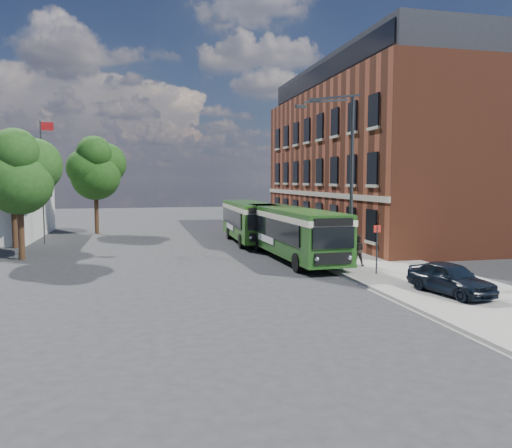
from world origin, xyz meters
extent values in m
plane|color=#27272A|center=(0.00, 0.00, 0.00)|extent=(120.00, 120.00, 0.00)
cube|color=gray|center=(7.00, 8.00, 0.07)|extent=(6.00, 48.00, 0.15)
cube|color=beige|center=(3.95, 8.00, 0.01)|extent=(0.12, 48.00, 0.01)
cube|color=brown|center=(14.00, 12.00, 6.00)|extent=(12.00, 26.00, 12.00)
cube|color=beige|center=(7.96, 12.00, 3.60)|extent=(0.12, 26.00, 0.35)
cube|color=#202228|center=(14.00, 12.00, 13.10)|extent=(10.80, 24.80, 2.20)
cube|color=black|center=(8.57, 12.00, 13.10)|extent=(0.08, 24.00, 1.40)
cylinder|color=#313435|center=(-12.50, 13.00, 4.50)|extent=(0.10, 0.10, 9.00)
cube|color=#A51216|center=(-12.05, 13.00, 8.60)|extent=(0.90, 0.02, 0.60)
cylinder|color=#313435|center=(5.20, -2.00, 0.15)|extent=(0.44, 0.44, 0.30)
cylinder|color=#313435|center=(5.20, -2.00, 4.50)|extent=(0.18, 0.18, 9.00)
cube|color=#313435|center=(3.96, -2.60, 8.80)|extent=(2.58, 0.46, 0.37)
cube|color=#313435|center=(3.96, -1.40, 8.80)|extent=(2.58, 0.46, 0.37)
cube|color=#313435|center=(2.73, -3.08, 8.55)|extent=(0.55, 0.22, 0.16)
cube|color=#313435|center=(2.73, -0.92, 8.55)|extent=(0.55, 0.22, 0.16)
cylinder|color=#313435|center=(5.60, -4.20, 1.25)|extent=(0.08, 0.08, 2.50)
cube|color=red|center=(5.60, -4.20, 2.35)|extent=(0.35, 0.04, 0.35)
cube|color=#215018|center=(3.20, 2.13, 1.77)|extent=(2.96, 12.29, 2.45)
cube|color=#215018|center=(3.20, 2.13, 0.50)|extent=(3.01, 12.33, 0.14)
cube|color=black|center=(1.91, 2.38, 1.90)|extent=(0.48, 10.40, 1.10)
cube|color=black|center=(4.47, 2.48, 1.90)|extent=(0.48, 10.40, 1.10)
cube|color=#F6EECA|center=(3.20, 2.13, 2.60)|extent=(3.03, 12.35, 0.32)
cube|color=#215018|center=(3.20, 2.13, 2.96)|extent=(2.86, 12.19, 0.12)
cube|color=black|center=(3.43, -3.99, 1.95)|extent=(2.15, 0.16, 1.05)
cube|color=black|center=(3.43, -4.00, 2.70)|extent=(2.00, 0.16, 0.38)
cube|color=black|center=(3.43, -4.00, 0.95)|extent=(1.90, 0.15, 0.55)
sphere|color=silver|center=(2.58, -4.02, 0.95)|extent=(0.26, 0.26, 0.26)
sphere|color=silver|center=(4.28, -3.95, 0.95)|extent=(0.26, 0.26, 0.26)
cube|color=black|center=(2.97, 8.26, 2.00)|extent=(2.00, 0.16, 0.90)
cube|color=white|center=(1.87, 3.08, 1.15)|extent=(0.16, 3.20, 0.45)
cylinder|color=black|center=(2.20, -2.21, 0.50)|extent=(0.32, 1.01, 1.00)
cylinder|color=black|center=(4.53, -2.12, 0.50)|extent=(0.32, 1.01, 1.00)
cylinder|color=black|center=(1.90, 5.39, 0.50)|extent=(0.32, 1.01, 1.00)
cylinder|color=black|center=(4.24, 5.48, 0.50)|extent=(0.32, 1.01, 1.00)
cube|color=#2A6417|center=(2.43, 10.41, 1.77)|extent=(2.75, 10.22, 2.45)
cube|color=#2A6417|center=(2.43, 10.41, 0.50)|extent=(2.79, 10.26, 0.14)
cube|color=black|center=(1.16, 10.74, 1.90)|extent=(0.29, 8.36, 1.10)
cube|color=black|center=(3.72, 10.68, 1.90)|extent=(0.29, 8.36, 1.10)
cube|color=#EFE9C5|center=(2.43, 10.41, 2.60)|extent=(2.81, 10.28, 0.32)
cube|color=#2A6417|center=(2.43, 10.41, 2.96)|extent=(2.65, 10.12, 0.12)
cube|color=black|center=(2.30, 5.30, 1.95)|extent=(2.15, 0.13, 1.05)
cube|color=black|center=(2.30, 5.29, 2.70)|extent=(2.00, 0.13, 0.38)
cube|color=black|center=(2.30, 5.29, 0.95)|extent=(1.90, 0.13, 0.55)
sphere|color=silver|center=(1.45, 5.33, 0.95)|extent=(0.26, 0.26, 0.26)
sphere|color=silver|center=(3.15, 5.29, 0.95)|extent=(0.26, 0.26, 0.26)
cube|color=black|center=(2.56, 15.52, 2.00)|extent=(2.00, 0.13, 0.90)
cube|color=white|center=(1.16, 11.44, 1.15)|extent=(0.12, 3.20, 0.45)
cylinder|color=black|center=(1.18, 7.16, 0.50)|extent=(0.30, 1.01, 1.00)
cylinder|color=black|center=(3.52, 7.10, 0.50)|extent=(0.30, 1.01, 1.00)
cylinder|color=black|center=(1.32, 12.72, 0.50)|extent=(0.30, 1.01, 1.00)
cylinder|color=black|center=(3.66, 12.66, 0.50)|extent=(0.30, 1.01, 1.00)
imported|color=black|center=(6.47, -8.87, 0.80)|extent=(2.21, 4.03, 1.30)
imported|color=black|center=(4.93, -1.50, 0.97)|extent=(0.66, 0.51, 1.63)
imported|color=black|center=(5.62, -1.91, 0.98)|extent=(1.00, 0.91, 1.67)
cylinder|color=#331F12|center=(-12.42, 5.31, 1.63)|extent=(0.36, 0.36, 3.27)
sphere|color=#1E4415|center=(-12.42, 5.31, 4.60)|extent=(3.86, 3.86, 3.86)
sphere|color=#1E4415|center=(-11.68, 5.91, 5.57)|extent=(3.27, 3.27, 3.27)
sphere|color=#1E4415|center=(-13.09, 4.79, 5.20)|extent=(2.97, 2.97, 2.97)
sphere|color=#1E4415|center=(-12.42, 4.57, 6.31)|extent=(2.67, 2.67, 2.67)
cylinder|color=#331F12|center=(-14.07, 11.05, 1.69)|extent=(0.36, 0.36, 3.38)
sphere|color=#194815|center=(-14.07, 11.05, 4.76)|extent=(3.99, 3.99, 3.99)
sphere|color=#194815|center=(-13.30, 11.67, 5.76)|extent=(3.38, 3.38, 3.38)
sphere|color=#194815|center=(-14.07, 10.28, 6.53)|extent=(2.77, 2.77, 2.77)
cylinder|color=#331F12|center=(-9.28, 19.37, 1.81)|extent=(0.36, 0.36, 3.61)
sphere|color=#1B4113|center=(-9.28, 19.37, 5.09)|extent=(4.27, 4.27, 4.27)
sphere|color=#1B4113|center=(-8.46, 20.03, 6.16)|extent=(3.61, 3.61, 3.61)
sphere|color=#1B4113|center=(-10.02, 18.79, 5.75)|extent=(3.28, 3.28, 3.28)
sphere|color=#1B4113|center=(-9.28, 18.55, 6.98)|extent=(2.96, 2.96, 2.96)
camera|label=1|loc=(-5.59, -26.24, 4.72)|focal=35.00mm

